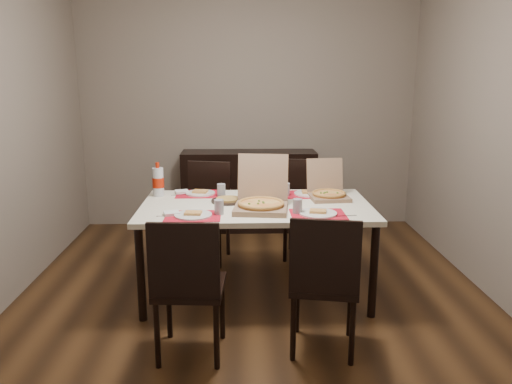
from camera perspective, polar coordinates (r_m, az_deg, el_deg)
The scene contains 18 objects.
ground at distance 4.14m, azimuth -0.32°, elevation -11.81°, with size 3.80×4.00×0.02m, color #472B15.
room_walls at distance 4.18m, azimuth -0.52°, elevation 13.13°, with size 3.84×4.02×2.62m.
sideboard at distance 5.68m, azimuth -0.81°, elevation 0.15°, with size 1.50×0.40×0.90m, color black.
dining_table at distance 3.94m, azimuth 0.00°, elevation -2.35°, with size 1.80×1.00×0.75m.
chair_near_left at distance 3.12m, azimuth -7.78°, elevation -10.25°, with size 0.45×0.45×0.93m.
chair_near_right at distance 3.17m, azimuth 7.80°, elevation -9.83°, with size 0.49×0.49×0.93m.
chair_far_left at distance 4.79m, azimuth -5.65°, elevation -1.69°, with size 0.50×0.50×0.93m.
chair_far_right at distance 4.89m, azimuth 5.93°, elevation -1.39°, with size 0.51×0.51×0.93m.
setting_near_left at distance 3.64m, azimuth -6.76°, elevation -2.40°, with size 0.49×0.30×0.11m.
setting_near_right at distance 3.67m, azimuth 6.52°, elevation -2.23°, with size 0.48×0.30×0.11m.
setting_far_left at distance 4.25m, azimuth -6.04°, elevation -0.04°, with size 0.46×0.30×0.11m.
setting_far_right at distance 4.24m, azimuth 5.39°, elevation -0.06°, with size 0.48×0.30×0.11m.
napkin_loose at distance 3.82m, azimuth -0.30°, elevation -1.71°, with size 0.12×0.11×0.02m, color white.
pizza_box_center at distance 3.77m, azimuth 0.61°, elevation -1.10°, with size 0.44×0.48×0.39m.
pizza_box_right at distance 4.16m, azimuth 8.22°, elevation 0.03°, with size 0.33×0.37×0.31m.
faina_plate at distance 4.01m, azimuth -3.21°, elevation -0.94°, with size 0.27×0.27×0.03m.
dip_bowl at distance 4.07m, azimuth 2.20°, elevation -0.67°, with size 0.11×0.11×0.03m, color white.
soda_bottle at distance 4.25m, azimuth -11.12°, elevation 1.15°, with size 0.10×0.10×0.29m.
Camera 1 is at (-0.10, -3.74, 1.76)m, focal length 35.00 mm.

